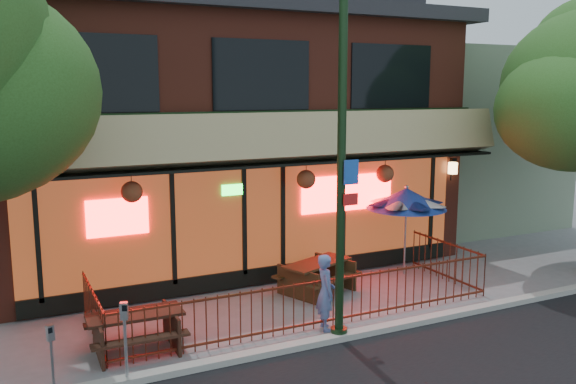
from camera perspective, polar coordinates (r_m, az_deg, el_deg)
name	(u,v)px	position (r m, az deg, el deg)	size (l,w,h in m)	color
ground	(328,330)	(12.30, 3.80, -12.80)	(80.00, 80.00, 0.00)	gray
curb	(342,337)	(11.88, 5.03, -13.34)	(80.00, 0.25, 0.12)	#999993
restaurant_building	(208,109)	(17.90, -7.51, 7.74)	(12.96, 9.49, 8.05)	maroon
neighbor_building	(439,136)	(22.94, 13.97, 5.12)	(6.00, 7.00, 6.00)	slate
patio_fence	(316,292)	(12.48, 2.67, -9.34)	(8.44, 2.62, 1.00)	#4C1D10
street_light	(341,174)	(11.13, 5.02, 1.65)	(0.43, 0.32, 7.00)	black
picnic_table_left	(135,326)	(11.55, -14.09, -12.07)	(1.72, 1.34, 0.72)	#321B12
picnic_table_right	(317,272)	(14.28, 2.74, -7.50)	(2.08, 1.85, 0.74)	#3A2814
patio_umbrella	(406,198)	(15.61, 11.01, -0.59)	(2.02, 2.02, 2.30)	gray
pedestrian	(326,292)	(12.10, 3.53, -9.32)	(0.56, 0.36, 1.52)	#536BA7
parking_meter_near	(125,329)	(10.23, -15.02, -12.27)	(0.15, 0.14, 1.37)	#9FA1A7
parking_meter_far	(51,349)	(10.16, -21.27, -13.54)	(0.13, 0.12, 1.18)	gray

